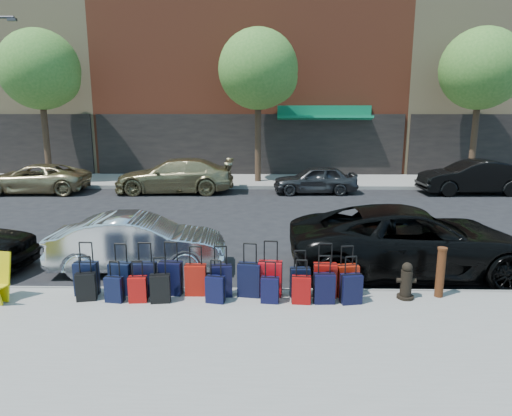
{
  "coord_description": "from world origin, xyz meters",
  "views": [
    {
      "loc": [
        0.88,
        -13.06,
        3.68
      ],
      "look_at": [
        0.63,
        -1.5,
        1.16
      ],
      "focal_mm": 32.0,
      "sensor_mm": 36.0,
      "label": 1
    }
  ],
  "objects_px": {
    "car_far_2": "(315,179)",
    "car_far_3": "(472,177)",
    "suitcase_front_5": "(221,281)",
    "fire_hydrant": "(406,282)",
    "tree_left": "(43,72)",
    "car_near_1": "(139,243)",
    "car_near_2": "(412,241)",
    "car_far_0": "(35,179)",
    "bollard": "(441,272)",
    "tree_center": "(261,71)",
    "tree_right": "(484,71)",
    "car_far_1": "(175,176)"
  },
  "relations": [
    {
      "from": "car_far_2",
      "to": "car_far_3",
      "type": "height_order",
      "value": "car_far_3"
    },
    {
      "from": "suitcase_front_5",
      "to": "car_far_3",
      "type": "height_order",
      "value": "car_far_3"
    },
    {
      "from": "fire_hydrant",
      "to": "car_far_3",
      "type": "bearing_deg",
      "value": 63.0
    },
    {
      "from": "tree_left",
      "to": "fire_hydrant",
      "type": "relative_size",
      "value": 10.22
    },
    {
      "from": "tree_left",
      "to": "car_near_1",
      "type": "relative_size",
      "value": 1.84
    },
    {
      "from": "tree_left",
      "to": "car_near_2",
      "type": "distance_m",
      "value": 19.42
    },
    {
      "from": "car_near_2",
      "to": "car_far_0",
      "type": "distance_m",
      "value": 16.78
    },
    {
      "from": "bollard",
      "to": "car_near_1",
      "type": "relative_size",
      "value": 0.25
    },
    {
      "from": "suitcase_front_5",
      "to": "car_far_3",
      "type": "xyz_separation_m",
      "value": [
        9.92,
        11.78,
        0.29
      ]
    },
    {
      "from": "car_near_2",
      "to": "car_far_0",
      "type": "height_order",
      "value": "car_near_2"
    },
    {
      "from": "bollard",
      "to": "car_far_2",
      "type": "distance_m",
      "value": 11.76
    },
    {
      "from": "tree_center",
      "to": "car_near_2",
      "type": "bearing_deg",
      "value": -74.27
    },
    {
      "from": "fire_hydrant",
      "to": "car_far_3",
      "type": "relative_size",
      "value": 0.16
    },
    {
      "from": "tree_right",
      "to": "car_near_2",
      "type": "relative_size",
      "value": 1.33
    },
    {
      "from": "car_far_0",
      "to": "car_far_1",
      "type": "height_order",
      "value": "car_far_1"
    },
    {
      "from": "tree_left",
      "to": "car_far_3",
      "type": "height_order",
      "value": "tree_left"
    },
    {
      "from": "car_far_3",
      "to": "car_near_1",
      "type": "bearing_deg",
      "value": -52.24
    },
    {
      "from": "bollard",
      "to": "car_near_2",
      "type": "bearing_deg",
      "value": 90.72
    },
    {
      "from": "car_near_2",
      "to": "car_near_1",
      "type": "bearing_deg",
      "value": 88.79
    },
    {
      "from": "car_far_1",
      "to": "car_far_2",
      "type": "distance_m",
      "value": 6.24
    },
    {
      "from": "tree_left",
      "to": "fire_hydrant",
      "type": "height_order",
      "value": "tree_left"
    },
    {
      "from": "tree_center",
      "to": "car_far_1",
      "type": "bearing_deg",
      "value": -146.75
    },
    {
      "from": "tree_left",
      "to": "car_far_2",
      "type": "relative_size",
      "value": 1.98
    },
    {
      "from": "bollard",
      "to": "car_far_0",
      "type": "bearing_deg",
      "value": 139.57
    },
    {
      "from": "tree_right",
      "to": "fire_hydrant",
      "type": "height_order",
      "value": "tree_right"
    },
    {
      "from": "suitcase_front_5",
      "to": "tree_left",
      "type": "bearing_deg",
      "value": 116.15
    },
    {
      "from": "suitcase_front_5",
      "to": "tree_right",
      "type": "bearing_deg",
      "value": 43.81
    },
    {
      "from": "tree_right",
      "to": "car_far_2",
      "type": "bearing_deg",
      "value": -162.23
    },
    {
      "from": "fire_hydrant",
      "to": "bollard",
      "type": "xyz_separation_m",
      "value": [
        0.66,
        0.09,
        0.18
      ]
    },
    {
      "from": "suitcase_front_5",
      "to": "car_far_0",
      "type": "distance_m",
      "value": 14.96
    },
    {
      "from": "car_far_1",
      "to": "car_far_3",
      "type": "bearing_deg",
      "value": 87.96
    },
    {
      "from": "fire_hydrant",
      "to": "car_far_1",
      "type": "distance_m",
      "value": 13.65
    },
    {
      "from": "tree_center",
      "to": "car_near_1",
      "type": "height_order",
      "value": "tree_center"
    },
    {
      "from": "car_near_1",
      "to": "car_far_0",
      "type": "bearing_deg",
      "value": 32.67
    },
    {
      "from": "suitcase_front_5",
      "to": "car_far_2",
      "type": "relative_size",
      "value": 0.27
    },
    {
      "from": "tree_right",
      "to": "bollard",
      "type": "bearing_deg",
      "value": -115.88
    },
    {
      "from": "tree_left",
      "to": "tree_center",
      "type": "height_order",
      "value": "same"
    },
    {
      "from": "tree_left",
      "to": "tree_right",
      "type": "height_order",
      "value": "same"
    },
    {
      "from": "car_near_1",
      "to": "bollard",
      "type": "bearing_deg",
      "value": -109.71
    },
    {
      "from": "tree_right",
      "to": "car_near_2",
      "type": "height_order",
      "value": "tree_right"
    },
    {
      "from": "tree_right",
      "to": "car_far_0",
      "type": "bearing_deg",
      "value": -172.47
    },
    {
      "from": "car_far_0",
      "to": "tree_right",
      "type": "bearing_deg",
      "value": 95.6
    },
    {
      "from": "tree_left",
      "to": "tree_center",
      "type": "relative_size",
      "value": 1.0
    },
    {
      "from": "tree_left",
      "to": "car_far_2",
      "type": "bearing_deg",
      "value": -11.32
    },
    {
      "from": "bollard",
      "to": "tree_right",
      "type": "bearing_deg",
      "value": 64.12
    },
    {
      "from": "suitcase_front_5",
      "to": "car_far_0",
      "type": "bearing_deg",
      "value": 120.54
    },
    {
      "from": "bollard",
      "to": "car_far_2",
      "type": "relative_size",
      "value": 0.27
    },
    {
      "from": "car_far_2",
      "to": "car_far_3",
      "type": "bearing_deg",
      "value": 87.34
    },
    {
      "from": "tree_left",
      "to": "bollard",
      "type": "height_order",
      "value": "tree_left"
    },
    {
      "from": "car_near_1",
      "to": "car_far_0",
      "type": "distance_m",
      "value": 12.27
    }
  ]
}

